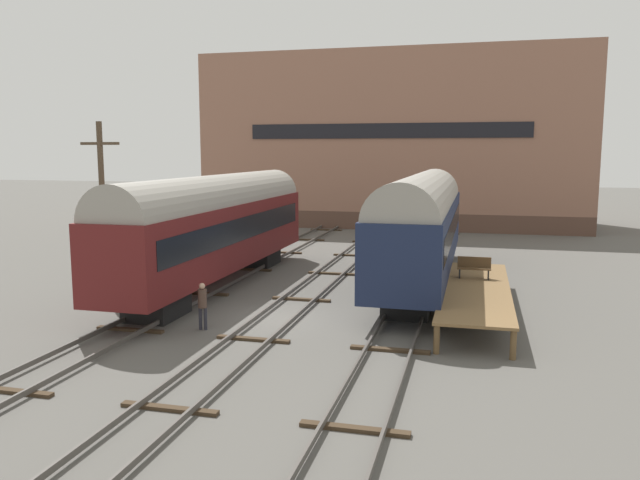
{
  "coord_description": "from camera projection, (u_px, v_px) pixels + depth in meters",
  "views": [
    {
      "loc": [
        7.28,
        -22.43,
        6.4
      ],
      "look_at": [
        0.0,
        6.33,
        2.2
      ],
      "focal_mm": 35.0,
      "sensor_mm": 36.0,
      "label": 1
    }
  ],
  "objects": [
    {
      "name": "track_left",
      "position": [
        170.0,
        307.0,
        25.32
      ],
      "size": [
        2.6,
        60.0,
        0.26
      ],
      "color": "#4C4742",
      "rests_on": "ground"
    },
    {
      "name": "ground_plane",
      "position": [
        280.0,
        318.0,
        24.19
      ],
      "size": [
        200.0,
        200.0,
        0.0
      ],
      "primitive_type": "plane",
      "color": "#56544F"
    },
    {
      "name": "person_worker",
      "position": [
        202.0,
        302.0,
        22.49
      ],
      "size": [
        0.32,
        0.32,
        1.73
      ],
      "color": "#282833",
      "rests_on": "ground"
    },
    {
      "name": "track_right",
      "position": [
        401.0,
        323.0,
        23.03
      ],
      "size": [
        2.6,
        60.0,
        0.26
      ],
      "color": "#4C4742",
      "rests_on": "ground"
    },
    {
      "name": "station_platform",
      "position": [
        476.0,
        290.0,
        24.79
      ],
      "size": [
        2.64,
        11.28,
        1.04
      ],
      "color": "brown",
      "rests_on": "ground"
    },
    {
      "name": "train_car_navy",
      "position": [
        422.0,
        222.0,
        30.1
      ],
      "size": [
        3.04,
        18.31,
        5.38
      ],
      "color": "black",
      "rests_on": "ground"
    },
    {
      "name": "track_middle",
      "position": [
        280.0,
        315.0,
        24.17
      ],
      "size": [
        2.6,
        60.0,
        0.26
      ],
      "color": "#4C4742",
      "rests_on": "ground"
    },
    {
      "name": "train_car_maroon",
      "position": [
        217.0,
        223.0,
        29.59
      ],
      "size": [
        2.88,
        18.13,
        5.34
      ],
      "color": "black",
      "rests_on": "ground"
    },
    {
      "name": "warehouse_building",
      "position": [
        394.0,
        141.0,
        55.62
      ],
      "size": [
        32.44,
        11.22,
        14.71
      ],
      "color": "brown",
      "rests_on": "ground"
    },
    {
      "name": "bench",
      "position": [
        474.0,
        267.0,
        26.6
      ],
      "size": [
        1.4,
        0.4,
        0.91
      ],
      "color": "brown",
      "rests_on": "station_platform"
    },
    {
      "name": "utility_pole",
      "position": [
        103.0,
        208.0,
        26.7
      ],
      "size": [
        1.8,
        0.24,
        7.67
      ],
      "color": "#473828",
      "rests_on": "ground"
    }
  ]
}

